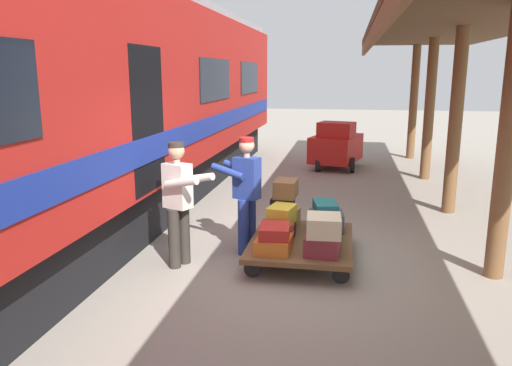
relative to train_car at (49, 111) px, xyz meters
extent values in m
plane|color=gray|center=(-3.57, 0.00, -2.06)|extent=(60.00, 60.00, 0.00)
cylinder|color=brown|center=(-6.15, -9.35, -0.36)|extent=(0.24, 0.24, 3.40)
cylinder|color=brown|center=(-6.15, -6.23, -0.36)|extent=(0.24, 0.24, 3.40)
cylinder|color=brown|center=(-6.15, -3.12, -0.36)|extent=(0.24, 0.24, 3.40)
cylinder|color=brown|center=(-6.15, 0.00, -0.36)|extent=(0.24, 0.24, 3.40)
cube|color=brown|center=(-4.60, 0.00, 1.19)|extent=(0.08, 19.50, 0.30)
cube|color=#B21E19|center=(0.00, 0.00, 0.29)|extent=(3.00, 20.78, 2.90)
cube|color=black|center=(0.00, 0.00, -1.61)|extent=(2.55, 19.74, 0.90)
cube|color=navy|center=(-1.51, 0.00, -0.51)|extent=(0.03, 20.36, 0.36)
cube|color=black|center=(-1.51, -7.27, 0.39)|extent=(0.02, 2.29, 0.84)
cube|color=black|center=(-1.51, -3.64, 0.39)|extent=(0.02, 2.29, 0.84)
cube|color=black|center=(-1.45, 0.00, -0.11)|extent=(0.12, 1.10, 2.00)
cube|color=brown|center=(-3.64, -0.16, -1.80)|extent=(1.41, 1.86, 0.07)
cylinder|color=black|center=(-4.20, 0.58, -1.95)|extent=(0.22, 0.05, 0.22)
cylinder|color=black|center=(-3.07, 0.58, -1.95)|extent=(0.22, 0.05, 0.22)
cylinder|color=black|center=(-4.20, -0.91, -1.95)|extent=(0.22, 0.05, 0.22)
cylinder|color=black|center=(-3.07, -0.91, -1.95)|extent=(0.22, 0.05, 0.22)
cube|color=maroon|center=(-3.32, -0.16, -1.66)|extent=(0.43, 0.59, 0.21)
cube|color=tan|center=(-3.32, -0.67, -1.64)|extent=(0.47, 0.65, 0.25)
cube|color=#CC6B23|center=(-3.32, 0.35, -1.67)|extent=(0.46, 0.59, 0.19)
cube|color=#4C515B|center=(-3.95, -0.67, -1.63)|extent=(0.54, 0.50, 0.27)
cube|color=navy|center=(-3.95, -0.16, -1.64)|extent=(0.43, 0.57, 0.24)
cube|color=maroon|center=(-3.95, 0.35, -1.64)|extent=(0.47, 0.55, 0.26)
cube|color=beige|center=(-3.96, 0.38, -1.38)|extent=(0.46, 0.50, 0.26)
cube|color=black|center=(-3.30, -0.64, -1.40)|extent=(0.34, 0.39, 0.23)
cube|color=gold|center=(-3.35, -0.19, -1.43)|extent=(0.40, 0.50, 0.26)
cube|color=brown|center=(-3.34, -0.68, -1.16)|extent=(0.34, 0.48, 0.26)
cube|color=#1E666B|center=(-3.93, -0.70, -1.42)|extent=(0.42, 0.59, 0.15)
cube|color=#AD231E|center=(-3.33, 0.36, -1.50)|extent=(0.43, 0.52, 0.16)
cylinder|color=navy|center=(-2.86, -0.40, -1.65)|extent=(0.16, 0.16, 0.82)
cylinder|color=navy|center=(-2.79, -0.21, -1.65)|extent=(0.16, 0.16, 0.82)
cube|color=navy|center=(-2.82, -0.30, -0.94)|extent=(0.41, 0.33, 0.60)
cylinder|color=tan|center=(-2.82, -0.30, -0.61)|extent=(0.09, 0.09, 0.06)
sphere|color=tan|center=(-2.82, -0.30, -0.47)|extent=(0.22, 0.22, 0.22)
cylinder|color=#A51919|center=(-2.82, -0.30, -0.39)|extent=(0.21, 0.21, 0.06)
cylinder|color=navy|center=(-2.67, -0.53, -0.84)|extent=(0.53, 0.27, 0.21)
cylinder|color=navy|center=(-2.56, -0.22, -0.84)|extent=(0.53, 0.27, 0.21)
cylinder|color=#332D28|center=(-1.97, 0.45, -1.65)|extent=(0.16, 0.16, 0.82)
cylinder|color=#332D28|center=(-2.05, 0.27, -1.65)|extent=(0.16, 0.16, 0.82)
cube|color=silver|center=(-2.01, 0.36, -0.94)|extent=(0.42, 0.34, 0.60)
cylinder|color=tan|center=(-2.01, 0.36, -0.61)|extent=(0.09, 0.09, 0.06)
sphere|color=tan|center=(-2.01, 0.36, -0.47)|extent=(0.22, 0.22, 0.22)
cylinder|color=#332D28|center=(-2.01, 0.36, -0.39)|extent=(0.21, 0.21, 0.06)
cylinder|color=silver|center=(-2.15, 0.59, -0.84)|extent=(0.53, 0.30, 0.21)
cylinder|color=silver|center=(-2.28, 0.30, -0.84)|extent=(0.53, 0.30, 0.21)
cube|color=#B21E19|center=(-3.93, -7.28, -1.51)|extent=(1.50, 1.93, 0.70)
cube|color=#B21E19|center=(-3.93, -6.93, -1.01)|extent=(1.05, 0.91, 0.50)
cylinder|color=black|center=(-4.38, -6.68, -1.86)|extent=(0.12, 0.40, 0.40)
cylinder|color=black|center=(-3.48, -6.68, -1.86)|extent=(0.12, 0.40, 0.40)
cylinder|color=black|center=(-4.38, -7.88, -1.86)|extent=(0.12, 0.40, 0.40)
cylinder|color=black|center=(-3.48, -7.88, -1.86)|extent=(0.12, 0.40, 0.40)
camera|label=1|loc=(-4.21, 6.56, 0.54)|focal=35.13mm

